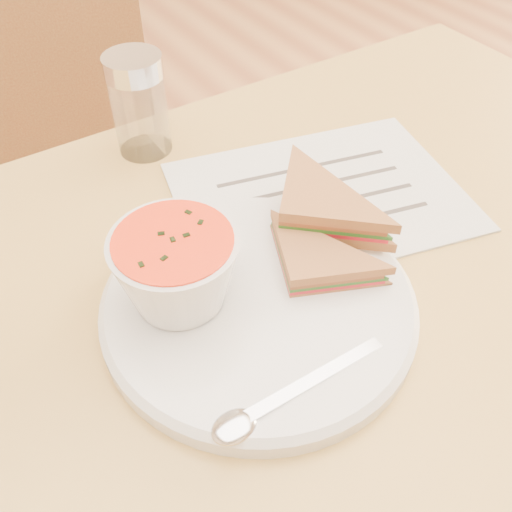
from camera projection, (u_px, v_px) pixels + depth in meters
dining_table at (313, 437)px, 0.84m from camera, size 1.00×0.70×0.75m
chair_far at (71, 223)px, 1.06m from camera, size 0.49×0.49×0.90m
plate at (259, 305)px, 0.52m from camera, size 0.29×0.29×0.02m
soup_bowl at (177, 273)px, 0.49m from camera, size 0.13×0.13×0.08m
sandwich_half_a at (290, 292)px, 0.51m from camera, size 0.13×0.13×0.03m
sandwich_half_b at (278, 227)px, 0.54m from camera, size 0.16×0.16×0.04m
spoon at (294, 391)px, 0.45m from camera, size 0.19×0.04×0.01m
paper_menu at (320, 196)px, 0.65m from camera, size 0.36×0.30×0.00m
condiment_shaker at (139, 105)px, 0.67m from camera, size 0.08×0.08×0.12m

